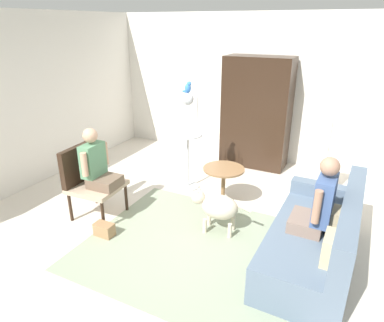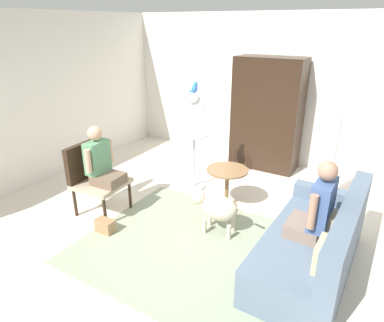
{
  "view_description": "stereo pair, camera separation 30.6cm",
  "coord_description": "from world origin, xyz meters",
  "px_view_note": "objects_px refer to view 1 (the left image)",
  "views": [
    {
      "loc": [
        1.66,
        -3.26,
        2.54
      ],
      "look_at": [
        -0.07,
        0.19,
        0.97
      ],
      "focal_mm": 32.03,
      "sensor_mm": 36.0,
      "label": 1
    },
    {
      "loc": [
        1.92,
        -3.11,
        2.54
      ],
      "look_at": [
        -0.07,
        0.19,
        0.97
      ],
      "focal_mm": 32.03,
      "sensor_mm": 36.0,
      "label": 2
    }
  ],
  "objects_px": {
    "person_on_couch": "(319,203)",
    "handbag": "(104,230)",
    "couch": "(317,240)",
    "parrot": "(188,87)",
    "armoire_cabinet": "(256,113)",
    "bird_cage_stand": "(188,136)",
    "column_lamp": "(320,160)",
    "person_on_armchair": "(97,164)",
    "round_end_table": "(223,179)",
    "dog": "(217,207)",
    "armchair": "(88,177)"
  },
  "relations": [
    {
      "from": "column_lamp",
      "to": "handbag",
      "type": "height_order",
      "value": "column_lamp"
    },
    {
      "from": "couch",
      "to": "round_end_table",
      "type": "height_order",
      "value": "couch"
    },
    {
      "from": "round_end_table",
      "to": "couch",
      "type": "bearing_deg",
      "value": -28.33
    },
    {
      "from": "handbag",
      "to": "person_on_armchair",
      "type": "bearing_deg",
      "value": 133.48
    },
    {
      "from": "person_on_couch",
      "to": "handbag",
      "type": "bearing_deg",
      "value": -165.74
    },
    {
      "from": "parrot",
      "to": "column_lamp",
      "type": "relative_size",
      "value": 0.12
    },
    {
      "from": "parrot",
      "to": "handbag",
      "type": "distance_m",
      "value": 2.34
    },
    {
      "from": "bird_cage_stand",
      "to": "column_lamp",
      "type": "relative_size",
      "value": 1.1
    },
    {
      "from": "couch",
      "to": "parrot",
      "type": "distance_m",
      "value": 2.75
    },
    {
      "from": "dog",
      "to": "armoire_cabinet",
      "type": "height_order",
      "value": "armoire_cabinet"
    },
    {
      "from": "handbag",
      "to": "armoire_cabinet",
      "type": "bearing_deg",
      "value": 72.94
    },
    {
      "from": "round_end_table",
      "to": "parrot",
      "type": "bearing_deg",
      "value": 157.62
    },
    {
      "from": "armoire_cabinet",
      "to": "bird_cage_stand",
      "type": "bearing_deg",
      "value": -113.83
    },
    {
      "from": "handbag",
      "to": "round_end_table",
      "type": "bearing_deg",
      "value": 53.1
    },
    {
      "from": "person_on_armchair",
      "to": "person_on_couch",
      "type": "bearing_deg",
      "value": 5.12
    },
    {
      "from": "armchair",
      "to": "dog",
      "type": "bearing_deg",
      "value": 12.18
    },
    {
      "from": "round_end_table",
      "to": "column_lamp",
      "type": "distance_m",
      "value": 1.41
    },
    {
      "from": "person_on_couch",
      "to": "handbag",
      "type": "height_order",
      "value": "person_on_couch"
    },
    {
      "from": "couch",
      "to": "dog",
      "type": "distance_m",
      "value": 1.25
    },
    {
      "from": "bird_cage_stand",
      "to": "armoire_cabinet",
      "type": "height_order",
      "value": "armoire_cabinet"
    },
    {
      "from": "parrot",
      "to": "handbag",
      "type": "relative_size",
      "value": 0.69
    },
    {
      "from": "person_on_couch",
      "to": "column_lamp",
      "type": "distance_m",
      "value": 1.46
    },
    {
      "from": "person_on_armchair",
      "to": "parrot",
      "type": "height_order",
      "value": "parrot"
    },
    {
      "from": "dog",
      "to": "armoire_cabinet",
      "type": "distance_m",
      "value": 2.54
    },
    {
      "from": "couch",
      "to": "parrot",
      "type": "xyz_separation_m",
      "value": [
        -2.15,
        1.07,
        1.33
      ]
    },
    {
      "from": "person_on_couch",
      "to": "person_on_armchair",
      "type": "xyz_separation_m",
      "value": [
        -2.79,
        -0.25,
        0.02
      ]
    },
    {
      "from": "person_on_armchair",
      "to": "column_lamp",
      "type": "relative_size",
      "value": 0.56
    },
    {
      "from": "person_on_couch",
      "to": "column_lamp",
      "type": "xyz_separation_m",
      "value": [
        -0.17,
        1.45,
        -0.07
      ]
    },
    {
      "from": "column_lamp",
      "to": "person_on_armchair",
      "type": "bearing_deg",
      "value": -147.07
    },
    {
      "from": "couch",
      "to": "armoire_cabinet",
      "type": "bearing_deg",
      "value": 120.61
    },
    {
      "from": "person_on_couch",
      "to": "bird_cage_stand",
      "type": "bearing_deg",
      "value": 152.82
    },
    {
      "from": "round_end_table",
      "to": "bird_cage_stand",
      "type": "distance_m",
      "value": 0.92
    },
    {
      "from": "person_on_armchair",
      "to": "parrot",
      "type": "distance_m",
      "value": 1.73
    },
    {
      "from": "bird_cage_stand",
      "to": "handbag",
      "type": "xyz_separation_m",
      "value": [
        -0.33,
        -1.71,
        -0.8
      ]
    },
    {
      "from": "dog",
      "to": "armoire_cabinet",
      "type": "xyz_separation_m",
      "value": [
        -0.26,
        2.44,
        0.64
      ]
    },
    {
      "from": "round_end_table",
      "to": "column_lamp",
      "type": "bearing_deg",
      "value": 28.56
    },
    {
      "from": "parrot",
      "to": "column_lamp",
      "type": "height_order",
      "value": "parrot"
    },
    {
      "from": "round_end_table",
      "to": "dog",
      "type": "height_order",
      "value": "round_end_table"
    },
    {
      "from": "bird_cage_stand",
      "to": "column_lamp",
      "type": "xyz_separation_m",
      "value": [
        1.95,
        0.36,
        -0.18
      ]
    },
    {
      "from": "person_on_armchair",
      "to": "column_lamp",
      "type": "xyz_separation_m",
      "value": [
        2.62,
        1.7,
        -0.08
      ]
    },
    {
      "from": "parrot",
      "to": "handbag",
      "type": "xyz_separation_m",
      "value": [
        -0.33,
        -1.71,
        -1.56
      ]
    },
    {
      "from": "person_on_armchair",
      "to": "bird_cage_stand",
      "type": "relative_size",
      "value": 0.51
    },
    {
      "from": "armchair",
      "to": "parrot",
      "type": "height_order",
      "value": "parrot"
    },
    {
      "from": "person_on_couch",
      "to": "handbag",
      "type": "distance_m",
      "value": 2.61
    },
    {
      "from": "armoire_cabinet",
      "to": "handbag",
      "type": "distance_m",
      "value": 3.45
    },
    {
      "from": "column_lamp",
      "to": "round_end_table",
      "type": "bearing_deg",
      "value": -151.44
    },
    {
      "from": "parrot",
      "to": "armoire_cabinet",
      "type": "xyz_separation_m",
      "value": [
        0.65,
        1.48,
        -0.64
      ]
    },
    {
      "from": "bird_cage_stand",
      "to": "armoire_cabinet",
      "type": "bearing_deg",
      "value": 66.17
    },
    {
      "from": "round_end_table",
      "to": "column_lamp",
      "type": "relative_size",
      "value": 0.42
    },
    {
      "from": "dog",
      "to": "handbag",
      "type": "xyz_separation_m",
      "value": [
        -1.24,
        -0.74,
        -0.27
      ]
    }
  ]
}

